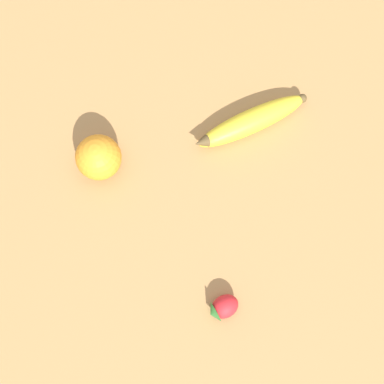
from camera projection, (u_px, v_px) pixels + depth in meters
name	position (u px, v px, depth m)	size (l,w,h in m)	color
ground_plane	(224.00, 187.00, 0.85)	(3.00, 3.00, 0.00)	#A87A47
banana	(251.00, 122.00, 0.86)	(0.07, 0.20, 0.04)	yellow
orange	(99.00, 157.00, 0.82)	(0.07, 0.07, 0.07)	orange
strawberry	(223.00, 308.00, 0.78)	(0.04, 0.05, 0.03)	red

